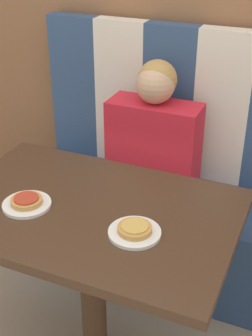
% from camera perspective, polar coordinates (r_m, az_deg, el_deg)
% --- Properties ---
extents(wall_back, '(7.00, 0.05, 2.60)m').
position_cam_1_polar(wall_back, '(2.28, 6.74, 19.62)').
color(wall_back, brown).
rests_on(wall_back, ground_plane).
extents(booth_seat, '(1.29, 0.51, 0.48)m').
position_cam_1_polar(booth_seat, '(2.42, 3.07, -7.10)').
color(booth_seat, navy).
rests_on(booth_seat, ground_plane).
extents(booth_backrest, '(1.29, 0.09, 0.74)m').
position_cam_1_polar(booth_backrest, '(2.31, 5.35, 8.12)').
color(booth_backrest, navy).
rests_on(booth_backrest, booth_seat).
extents(dining_table, '(1.03, 0.69, 0.75)m').
position_cam_1_polar(dining_table, '(1.70, -4.37, -7.65)').
color(dining_table, '#422B1C').
rests_on(dining_table, ground_plane).
extents(person, '(0.42, 0.20, 0.62)m').
position_cam_1_polar(person, '(2.16, 3.46, 4.39)').
color(person, red).
rests_on(person, booth_seat).
extents(plate_left, '(0.17, 0.17, 0.01)m').
position_cam_1_polar(plate_left, '(1.68, -11.99, -4.36)').
color(plate_left, white).
rests_on(plate_left, dining_table).
extents(plate_right, '(0.17, 0.17, 0.01)m').
position_cam_1_polar(plate_right, '(1.51, 1.06, -7.87)').
color(plate_right, white).
rests_on(plate_right, dining_table).
extents(pizza_left, '(0.11, 0.11, 0.02)m').
position_cam_1_polar(pizza_left, '(1.67, -12.05, -3.89)').
color(pizza_left, '#C68E47').
rests_on(pizza_left, plate_left).
extents(pizza_right, '(0.11, 0.11, 0.02)m').
position_cam_1_polar(pizza_right, '(1.50, 1.06, -7.37)').
color(pizza_right, '#C68E47').
rests_on(pizza_right, plate_right).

